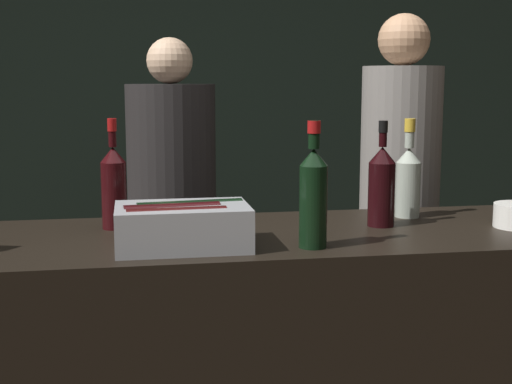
{
  "coord_description": "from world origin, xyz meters",
  "views": [
    {
      "loc": [
        -0.37,
        -1.73,
        1.43
      ],
      "look_at": [
        0.0,
        0.36,
        1.09
      ],
      "focal_mm": 50.0,
      "sensor_mm": 36.0,
      "label": 1
    }
  ],
  "objects": [
    {
      "name": "wall_back_chalkboard",
      "position": [
        0.0,
        2.61,
        1.4
      ],
      "size": [
        6.4,
        0.06,
        2.8
      ],
      "color": "black",
      "rests_on": "ground_plane"
    },
    {
      "name": "ice_bin_with_bottles",
      "position": [
        -0.24,
        0.18,
        1.04
      ],
      "size": [
        0.36,
        0.24,
        0.12
      ],
      "color": "#9EA0A5",
      "rests_on": "bar_counter"
    },
    {
      "name": "candle_votive",
      "position": [
        -0.24,
        0.48,
        1.0
      ],
      "size": [
        0.06,
        0.06,
        0.06
      ],
      "color": "silver",
      "rests_on": "bar_counter"
    },
    {
      "name": "red_wine_bottle_burgundy",
      "position": [
        0.12,
        0.12,
        1.12
      ],
      "size": [
        0.08,
        0.08,
        0.35
      ],
      "color": "black",
      "rests_on": "bar_counter"
    },
    {
      "name": "red_wine_bottle_black_foil",
      "position": [
        0.4,
        0.37,
        1.11
      ],
      "size": [
        0.08,
        0.08,
        0.33
      ],
      "color": "black",
      "rests_on": "bar_counter"
    },
    {
      "name": "red_wine_bottle_tall",
      "position": [
        -0.42,
        0.48,
        1.11
      ],
      "size": [
        0.08,
        0.08,
        0.34
      ],
      "color": "black",
      "rests_on": "bar_counter"
    },
    {
      "name": "rose_wine_bottle",
      "position": [
        0.54,
        0.5,
        1.11
      ],
      "size": [
        0.08,
        0.08,
        0.33
      ],
      "color": "#9EA899",
      "rests_on": "bar_counter"
    },
    {
      "name": "person_in_hoodie",
      "position": [
        -0.19,
        1.57,
        0.89
      ],
      "size": [
        0.41,
        0.41,
        1.62
      ],
      "rotation": [
        0.0,
        0.0,
        -2.23
      ],
      "color": "black",
      "rests_on": "ground_plane"
    },
    {
      "name": "person_blond_tee",
      "position": [
        0.73,
        1.05,
        0.95
      ],
      "size": [
        0.33,
        0.33,
        1.69
      ],
      "rotation": [
        0.0,
        0.0,
        -0.28
      ],
      "color": "black",
      "rests_on": "ground_plane"
    }
  ]
}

